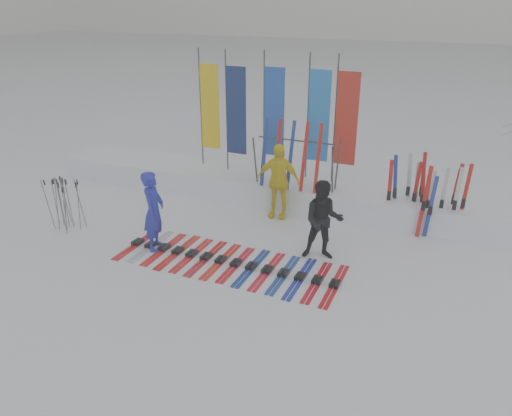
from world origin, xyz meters
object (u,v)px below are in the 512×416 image
at_px(person_yellow, 278,181).
at_px(ski_rack, 296,156).
at_px(person_black, 323,221).
at_px(ski_row, 229,262).
at_px(person_blue, 154,211).

relative_size(person_yellow, ski_rack, 0.91).
height_order(person_black, ski_row, person_black).
bearing_deg(ski_rack, person_black, -59.02).
bearing_deg(ski_row, person_yellow, 88.67).
bearing_deg(person_yellow, ski_row, -96.87).
bearing_deg(person_black, ski_row, -166.44).
xyz_separation_m(person_yellow, ski_rack, (0.21, 0.69, 0.46)).
bearing_deg(person_blue, ski_row, -106.31).
distance_m(person_black, ski_row, 2.10).
relative_size(person_blue, person_black, 1.04).
bearing_deg(ski_row, ski_rack, 85.31).
xyz_separation_m(person_black, ski_rack, (-1.39, 2.32, 0.54)).
bearing_deg(ski_row, person_black, 30.97).
height_order(person_yellow, ski_rack, person_yellow).
xyz_separation_m(person_black, person_yellow, (-1.60, 1.63, 0.09)).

